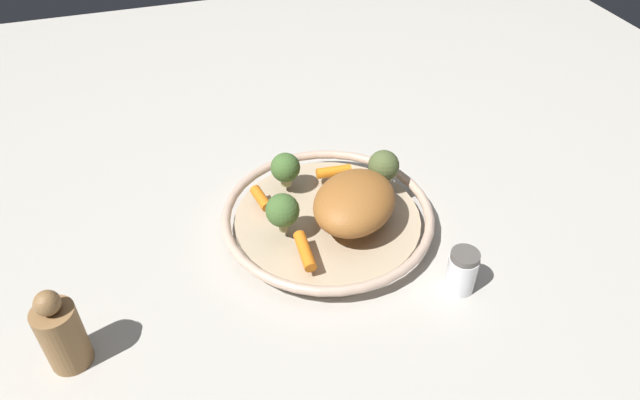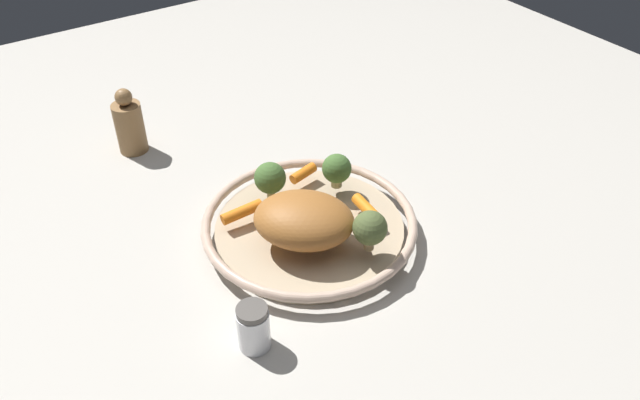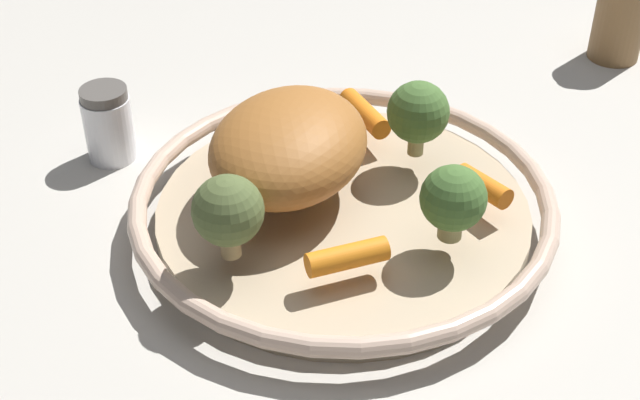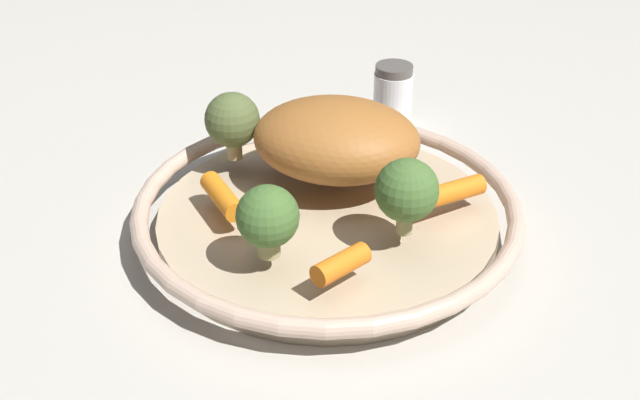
{
  "view_description": "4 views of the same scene",
  "coord_description": "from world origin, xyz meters",
  "px_view_note": "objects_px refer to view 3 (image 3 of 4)",
  "views": [
    {
      "loc": [
        0.65,
        -0.22,
        0.64
      ],
      "look_at": [
        -0.01,
        -0.01,
        0.05
      ],
      "focal_mm": 32.71,
      "sensor_mm": 36.0,
      "label": 1
    },
    {
      "loc": [
        0.41,
        0.64,
        0.67
      ],
      "look_at": [
        -0.02,
        0.01,
        0.07
      ],
      "focal_mm": 35.96,
      "sensor_mm": 36.0,
      "label": 2
    },
    {
      "loc": [
        -0.5,
        0.26,
        0.45
      ],
      "look_at": [
        -0.02,
        0.03,
        0.05
      ],
      "focal_mm": 50.13,
      "sensor_mm": 36.0,
      "label": 3
    },
    {
      "loc": [
        -0.31,
        -0.47,
        0.39
      ],
      "look_at": [
        -0.02,
        -0.02,
        0.05
      ],
      "focal_mm": 43.34,
      "sensor_mm": 36.0,
      "label": 4
    }
  ],
  "objects_px": {
    "serving_bowl": "(343,208)",
    "broccoli_floret_mid": "(418,113)",
    "baby_carrot_back": "(483,186)",
    "baby_carrot_left": "(347,257)",
    "salt_shaker": "(108,124)",
    "baby_carrot_near_rim": "(364,113)",
    "broccoli_floret_large": "(228,212)",
    "roast_chicken_piece": "(289,145)",
    "pepper_mill": "(622,10)",
    "broccoli_floret_edge": "(453,199)"
  },
  "relations": [
    {
      "from": "serving_bowl",
      "to": "broccoli_floret_mid",
      "type": "xyz_separation_m",
      "value": [
        0.02,
        -0.08,
        0.06
      ]
    },
    {
      "from": "baby_carrot_back",
      "to": "broccoli_floret_mid",
      "type": "bearing_deg",
      "value": 13.52
    },
    {
      "from": "baby_carrot_left",
      "to": "salt_shaker",
      "type": "xyz_separation_m",
      "value": [
        0.26,
        0.1,
        -0.01
      ]
    },
    {
      "from": "baby_carrot_near_rim",
      "to": "broccoli_floret_large",
      "type": "xyz_separation_m",
      "value": [
        -0.12,
        0.17,
        0.03
      ]
    },
    {
      "from": "roast_chicken_piece",
      "to": "salt_shaker",
      "type": "xyz_separation_m",
      "value": [
        0.15,
        0.11,
        -0.04
      ]
    },
    {
      "from": "broccoli_floret_mid",
      "to": "pepper_mill",
      "type": "height_order",
      "value": "pepper_mill"
    },
    {
      "from": "baby_carrot_back",
      "to": "baby_carrot_left",
      "type": "height_order",
      "value": "same"
    },
    {
      "from": "broccoli_floret_large",
      "to": "salt_shaker",
      "type": "height_order",
      "value": "broccoli_floret_large"
    },
    {
      "from": "broccoli_floret_large",
      "to": "pepper_mill",
      "type": "distance_m",
      "value": 0.52
    },
    {
      "from": "baby_carrot_near_rim",
      "to": "broccoli_floret_edge",
      "type": "bearing_deg",
      "value": 174.19
    },
    {
      "from": "broccoli_floret_edge",
      "to": "broccoli_floret_large",
      "type": "height_order",
      "value": "broccoli_floret_large"
    },
    {
      "from": "baby_carrot_near_rim",
      "to": "broccoli_floret_edge",
      "type": "relative_size",
      "value": 1.13
    },
    {
      "from": "pepper_mill",
      "to": "broccoli_floret_large",
      "type": "bearing_deg",
      "value": 109.2
    },
    {
      "from": "broccoli_floret_mid",
      "to": "broccoli_floret_edge",
      "type": "distance_m",
      "value": 0.11
    },
    {
      "from": "baby_carrot_left",
      "to": "broccoli_floret_large",
      "type": "xyz_separation_m",
      "value": [
        0.05,
        0.07,
        0.03
      ]
    },
    {
      "from": "baby_carrot_near_rim",
      "to": "pepper_mill",
      "type": "bearing_deg",
      "value": -80.53
    },
    {
      "from": "baby_carrot_left",
      "to": "pepper_mill",
      "type": "xyz_separation_m",
      "value": [
        0.22,
        -0.43,
        0.01
      ]
    },
    {
      "from": "roast_chicken_piece",
      "to": "baby_carrot_near_rim",
      "type": "bearing_deg",
      "value": -60.62
    },
    {
      "from": "baby_carrot_near_rim",
      "to": "broccoli_floret_large",
      "type": "distance_m",
      "value": 0.21
    },
    {
      "from": "salt_shaker",
      "to": "pepper_mill",
      "type": "distance_m",
      "value": 0.53
    },
    {
      "from": "serving_bowl",
      "to": "roast_chicken_piece",
      "type": "bearing_deg",
      "value": 46.62
    },
    {
      "from": "broccoli_floret_mid",
      "to": "broccoli_floret_large",
      "type": "xyz_separation_m",
      "value": [
        -0.06,
        0.18,
        -0.0
      ]
    },
    {
      "from": "broccoli_floret_edge",
      "to": "roast_chicken_piece",
      "type": "bearing_deg",
      "value": 34.23
    },
    {
      "from": "salt_shaker",
      "to": "broccoli_floret_mid",
      "type": "bearing_deg",
      "value": -125.57
    },
    {
      "from": "baby_carrot_near_rim",
      "to": "salt_shaker",
      "type": "height_order",
      "value": "salt_shaker"
    },
    {
      "from": "baby_carrot_left",
      "to": "broccoli_floret_mid",
      "type": "distance_m",
      "value": 0.16
    },
    {
      "from": "serving_bowl",
      "to": "broccoli_floret_large",
      "type": "bearing_deg",
      "value": 107.91
    },
    {
      "from": "baby_carrot_left",
      "to": "salt_shaker",
      "type": "bearing_deg",
      "value": 21.64
    },
    {
      "from": "baby_carrot_left",
      "to": "pepper_mill",
      "type": "height_order",
      "value": "pepper_mill"
    },
    {
      "from": "pepper_mill",
      "to": "baby_carrot_near_rim",
      "type": "bearing_deg",
      "value": 99.47
    },
    {
      "from": "baby_carrot_left",
      "to": "broccoli_floret_mid",
      "type": "bearing_deg",
      "value": -47.97
    },
    {
      "from": "broccoli_floret_edge",
      "to": "salt_shaker",
      "type": "relative_size",
      "value": 0.86
    },
    {
      "from": "broccoli_floret_edge",
      "to": "baby_carrot_near_rim",
      "type": "bearing_deg",
      "value": -5.81
    },
    {
      "from": "baby_carrot_back",
      "to": "broccoli_floret_mid",
      "type": "xyz_separation_m",
      "value": [
        0.07,
        0.02,
        0.03
      ]
    },
    {
      "from": "broccoli_floret_edge",
      "to": "baby_carrot_left",
      "type": "bearing_deg",
      "value": 88.7
    },
    {
      "from": "roast_chicken_piece",
      "to": "broccoli_floret_large",
      "type": "relative_size",
      "value": 2.31
    },
    {
      "from": "broccoli_floret_edge",
      "to": "pepper_mill",
      "type": "distance_m",
      "value": 0.41
    },
    {
      "from": "baby_carrot_near_rim",
      "to": "pepper_mill",
      "type": "distance_m",
      "value": 0.33
    },
    {
      "from": "baby_carrot_back",
      "to": "baby_carrot_near_rim",
      "type": "distance_m",
      "value": 0.14
    },
    {
      "from": "serving_bowl",
      "to": "pepper_mill",
      "type": "xyz_separation_m",
      "value": [
        0.14,
        -0.39,
        0.04
      ]
    },
    {
      "from": "baby_carrot_back",
      "to": "broccoli_floret_large",
      "type": "xyz_separation_m",
      "value": [
        0.02,
        0.2,
        0.03
      ]
    },
    {
      "from": "roast_chicken_piece",
      "to": "broccoli_floret_edge",
      "type": "xyz_separation_m",
      "value": [
        -0.11,
        -0.08,
        0.0
      ]
    },
    {
      "from": "serving_bowl",
      "to": "baby_carrot_back",
      "type": "bearing_deg",
      "value": -117.99
    },
    {
      "from": "roast_chicken_piece",
      "to": "baby_carrot_near_rim",
      "type": "distance_m",
      "value": 0.11
    },
    {
      "from": "serving_bowl",
      "to": "broccoli_floret_edge",
      "type": "bearing_deg",
      "value": -151.55
    },
    {
      "from": "baby_carrot_back",
      "to": "broccoli_floret_mid",
      "type": "height_order",
      "value": "broccoli_floret_mid"
    },
    {
      "from": "serving_bowl",
      "to": "broccoli_floret_edge",
      "type": "height_order",
      "value": "broccoli_floret_edge"
    },
    {
      "from": "baby_carrot_left",
      "to": "broccoli_floret_edge",
      "type": "bearing_deg",
      "value": -91.3
    },
    {
      "from": "baby_carrot_left",
      "to": "baby_carrot_back",
      "type": "bearing_deg",
      "value": -76.94
    },
    {
      "from": "baby_carrot_left",
      "to": "broccoli_floret_large",
      "type": "distance_m",
      "value": 0.09
    }
  ]
}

